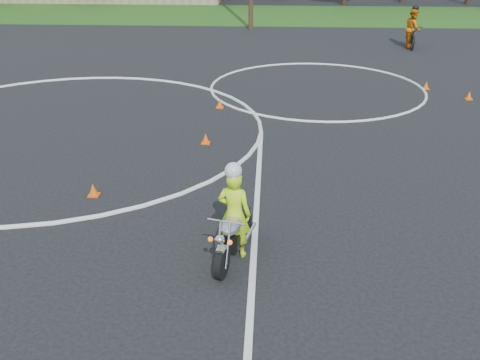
{
  "coord_description": "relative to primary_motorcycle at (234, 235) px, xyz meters",
  "views": [
    {
      "loc": [
        6.22,
        -12.0,
        5.49
      ],
      "look_at": [
        5.69,
        -2.7,
        1.1
      ],
      "focal_mm": 40.0,
      "sensor_mm": 36.0,
      "label": 1
    }
  ],
  "objects": [
    {
      "name": "ground",
      "position": [
        -5.63,
        3.74,
        -0.49
      ],
      "size": [
        120.0,
        120.0,
        0.0
      ],
      "primitive_type": "plane",
      "color": "black",
      "rests_on": "ground"
    },
    {
      "name": "traffic_cones",
      "position": [
        -2.18,
        7.14,
        -0.35
      ],
      "size": [
        20.81,
        10.07,
        0.3
      ],
      "color": "#ED550C",
      "rests_on": "ground"
    },
    {
      "name": "primary_motorcycle",
      "position": [
        0.0,
        0.0,
        0.0
      ],
      "size": [
        0.82,
        1.88,
        1.01
      ],
      "rotation": [
        0.0,
        0.0,
        -0.25
      ],
      "color": "black",
      "rests_on": "ground"
    },
    {
      "name": "rider_second_grp",
      "position": [
        7.71,
        19.72,
        0.25
      ],
      "size": [
        0.99,
        2.26,
        2.11
      ],
      "rotation": [
        0.0,
        0.0,
        -0.11
      ],
      "color": "black",
      "rests_on": "ground"
    },
    {
      "name": "grass_strip",
      "position": [
        -5.63,
        30.74,
        -0.48
      ],
      "size": [
        120.0,
        10.0,
        0.02
      ],
      "primitive_type": "cube",
      "color": "#1E4714",
      "rests_on": "ground"
    },
    {
      "name": "course_markings",
      "position": [
        -3.47,
        8.09,
        -0.48
      ],
      "size": [
        19.05,
        19.05,
        0.12
      ],
      "color": "silver",
      "rests_on": "ground"
    },
    {
      "name": "rider_primary_grp",
      "position": [
        0.01,
        0.13,
        0.41
      ],
      "size": [
        0.7,
        0.54,
        1.87
      ],
      "rotation": [
        0.0,
        0.0,
        -0.25
      ],
      "color": "#C9FE1A",
      "rests_on": "ground"
    }
  ]
}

